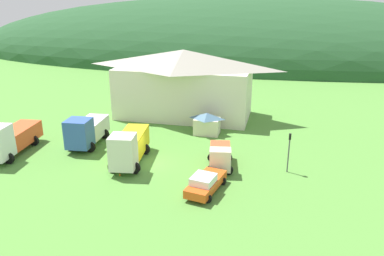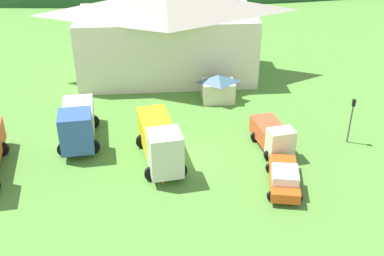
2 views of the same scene
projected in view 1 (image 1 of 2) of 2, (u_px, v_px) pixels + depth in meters
ground_plane at (151, 163)px, 36.61m from camera, size 200.00×200.00×0.00m
forested_hill_backdrop at (240, 56)px, 102.78m from camera, size 160.52×60.00×31.01m
depot_building at (184, 83)px, 49.69m from camera, size 18.66×8.86×8.89m
play_shed_cream at (207, 123)px, 44.02m from camera, size 3.11×2.31×2.58m
heavy_rig_white at (8, 139)px, 37.92m from camera, size 3.84×8.18×3.72m
box_truck_blue at (86, 130)px, 40.45m from camera, size 3.57×6.97×3.48m
flatbed_truck_yellow at (129, 146)px, 36.00m from camera, size 3.67×7.69×3.66m
light_truck_cream at (220, 156)px, 35.28m from camera, size 2.85×4.84×2.42m
service_pickup_orange at (205, 183)px, 30.93m from camera, size 2.92×5.13×1.66m
traffic_light_east at (289, 149)px, 34.03m from camera, size 0.20×0.32×3.74m
traffic_cone_near_pickup at (120, 176)px, 34.08m from camera, size 0.36×0.36×0.56m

